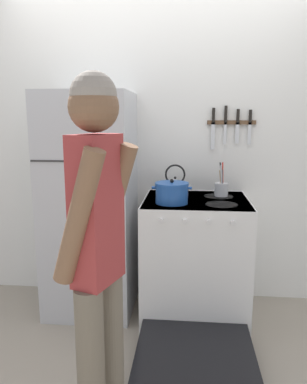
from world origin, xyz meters
name	(u,v)px	position (x,y,z in m)	size (l,w,h in m)	color
ground_plane	(159,292)	(0.00, 0.00, 0.00)	(14.00, 14.00, 0.00)	gray
wall_back	(160,147)	(0.00, 0.03, 1.27)	(10.00, 0.06, 2.55)	silver
refrigerator	(90,205)	(-0.51, -0.30, 0.85)	(0.66, 0.63, 1.69)	#B7BABF
stove_range	(195,260)	(0.30, -0.39, 0.46)	(0.77, 1.43, 0.92)	white
dutch_oven_pot	(172,193)	(0.13, -0.49, 0.99)	(0.28, 0.24, 0.17)	#1E4C9E
tea_kettle	(175,187)	(0.14, -0.21, 0.99)	(0.26, 0.21, 0.24)	silver
utensil_jar	(221,188)	(0.49, -0.20, 0.98)	(0.10, 0.10, 0.26)	#B7BABF
person	(98,251)	(-0.13, -1.60, 0.96)	(0.34, 0.40, 1.68)	#6B6051
wall_knife_strip	(231,122)	(0.57, -0.02, 1.48)	(0.38, 0.03, 0.34)	brown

